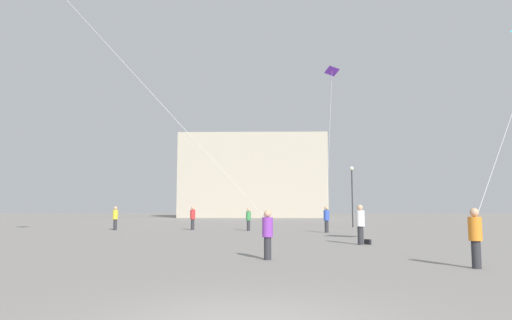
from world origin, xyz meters
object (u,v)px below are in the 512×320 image
person_in_green (248,218)px  person_in_blue (326,218)px  person_in_red (193,217)px  building_left_hall (253,177)px  kite_violet_delta (332,75)px  person_in_yellow (115,217)px  person_in_white (360,223)px  person_in_orange (475,235)px  handbag_beside_flyer (368,242)px  person_in_purple (268,232)px  lamppost_east (352,187)px

person_in_green → person_in_blue: person_in_blue is taller
person_in_red → building_left_hall: size_ratio=0.07×
kite_violet_delta → building_left_hall: building_left_hall is taller
person_in_yellow → kite_violet_delta: 21.26m
person_in_white → person_in_green: (-5.58, 13.20, -0.09)m
person_in_orange → kite_violet_delta: bearing=141.3°
person_in_blue → person_in_red: person_in_red is taller
person_in_red → kite_violet_delta: 16.69m
person_in_green → handbag_beside_flyer: 14.41m
person_in_yellow → person_in_orange: size_ratio=1.08×
person_in_purple → lamppost_east: lamppost_east is taller
person_in_green → handbag_beside_flyer: size_ratio=5.32×
person_in_green → handbag_beside_flyer: bearing=127.8°
person_in_yellow → lamppost_east: (19.61, 6.00, 2.62)m
person_in_purple → person_in_orange: person_in_orange is taller
lamppost_east → handbag_beside_flyer: 20.66m
person_in_yellow → building_left_hall: building_left_hall is taller
person_in_purple → person_in_blue: 17.73m
person_in_orange → handbag_beside_flyer: bearing=148.3°
person_in_green → lamppost_east: 11.89m
person_in_purple → person_in_green: size_ratio=0.96×
person_in_purple → person_in_orange: size_ratio=0.96×
person_in_orange → kite_violet_delta: 27.96m
person_in_blue → person_in_yellow: bearing=-8.7°
person_in_purple → lamppost_east: bearing=-46.4°
person_in_white → person_in_orange: person_in_white is taller
person_in_yellow → kite_violet_delta: kite_violet_delta is taller
person_in_green → lamppost_east: (9.23, 6.99, 2.69)m
person_in_white → handbag_beside_flyer: bearing=34.4°
person_in_yellow → person_in_orange: bearing=68.3°
person_in_white → kite_violet_delta: bearing=103.5°
person_in_red → lamppost_east: 15.00m
person_in_white → lamppost_east: size_ratio=0.34×
person_in_yellow → handbag_beside_flyer: (16.31, -14.09, -0.89)m
person_in_white → person_in_blue: size_ratio=1.02×
person_in_purple → person_in_green: (-1.12, 19.64, 0.04)m
person_in_purple → person_in_blue: bearing=-43.8°
kite_violet_delta → person_in_yellow: bearing=-172.1°
person_in_yellow → person_in_blue: person_in_blue is taller
person_in_orange → kite_violet_delta: size_ratio=0.14×
handbag_beside_flyer → building_left_hall: bearing=95.5°
person_in_purple → person_in_orange: 6.27m
person_in_blue → kite_violet_delta: 13.43m
person_in_white → person_in_orange: bearing=-62.2°
person_in_yellow → kite_violet_delta: bearing=128.9°
person_in_green → person_in_red: size_ratio=0.92×
person_in_red → person_in_green: bearing=156.2°
kite_violet_delta → building_left_hall: (-7.41, 49.40, -5.42)m
handbag_beside_flyer → person_in_purple: bearing=-126.4°
person_in_white → person_in_green: size_ratio=1.10×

